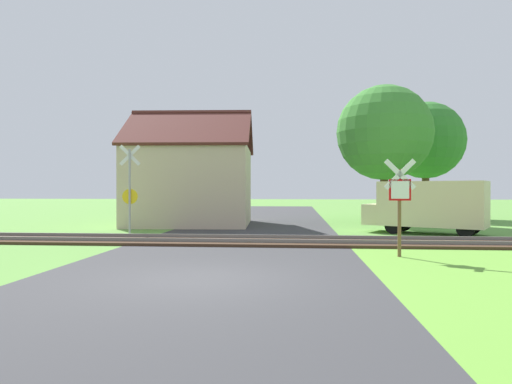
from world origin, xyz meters
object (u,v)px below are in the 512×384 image
object	(u,v)px
house	(192,183)
mail_truck	(428,205)
tree_far	(426,141)
tree_right	(384,133)
crossing_sign_far	(130,186)
stop_sign_near	(400,199)

from	to	relation	value
house	mail_truck	xyz separation A→B (m)	(11.23, -4.29, -0.98)
tree_far	tree_right	distance (m)	6.35
tree_right	mail_truck	xyz separation A→B (m)	(0.70, -5.98, -3.81)
crossing_sign_far	tree_far	distance (m)	20.25
crossing_sign_far	house	bearing A→B (deg)	69.53
stop_sign_near	crossing_sign_far	world-z (taller)	crossing_sign_far
stop_sign_near	tree_right	size ratio (longest dim) A/B	0.36
tree_right	mail_truck	world-z (taller)	tree_right
crossing_sign_far	mail_truck	size ratio (longest dim) A/B	0.73
tree_far	mail_truck	distance (m)	12.19
tree_far	tree_right	world-z (taller)	tree_right
tree_far	tree_right	bearing A→B (deg)	-125.32
tree_right	house	bearing A→B (deg)	-170.87
house	mail_truck	size ratio (longest dim) A/B	1.33
house	tree_right	xyz separation A→B (m)	(10.53, 1.69, 2.82)
house	tree_right	size ratio (longest dim) A/B	0.90
tree_far	mail_truck	size ratio (longest dim) A/B	1.48
tree_far	mail_truck	bearing A→B (deg)	-104.91
crossing_sign_far	house	size ratio (longest dim) A/B	0.54
crossing_sign_far	tree_right	bearing A→B (deg)	24.38
house	tree_far	size ratio (longest dim) A/B	0.90
crossing_sign_far	tree_right	world-z (taller)	tree_right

